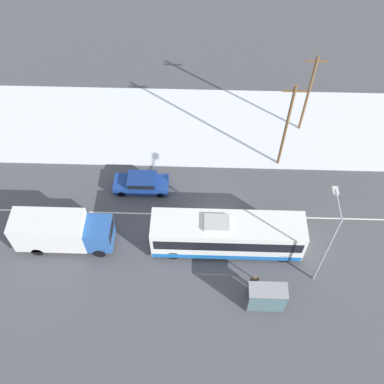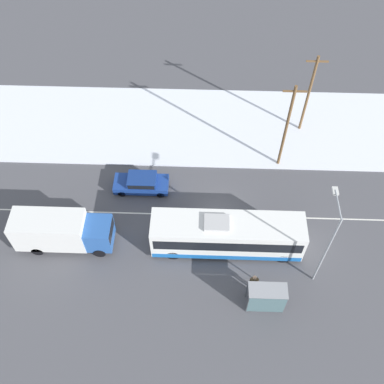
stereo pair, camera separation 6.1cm
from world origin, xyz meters
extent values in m
plane|color=#4C4C51|center=(0.00, 0.00, 0.00)|extent=(120.00, 120.00, 0.00)
cube|color=silver|center=(0.00, 10.03, 0.06)|extent=(80.00, 10.02, 0.12)
cube|color=silver|center=(0.00, 0.00, 0.00)|extent=(60.00, 0.12, 0.00)
cube|color=white|center=(0.61, -2.80, 1.72)|extent=(11.18, 2.55, 2.89)
cube|color=black|center=(0.61, -2.80, 2.06)|extent=(10.74, 2.57, 1.10)
cube|color=blue|center=(0.61, -2.80, 0.53)|extent=(11.07, 2.57, 0.52)
cube|color=#B2B2B2|center=(-0.23, -2.80, 3.28)|extent=(1.80, 1.40, 0.24)
cylinder|color=black|center=(4.80, -3.93, 0.50)|extent=(1.00, 0.28, 1.00)
cylinder|color=black|center=(4.80, -1.66, 0.50)|extent=(1.00, 0.28, 1.00)
cylinder|color=black|center=(-3.38, -3.93, 0.50)|extent=(1.00, 0.28, 1.00)
cylinder|color=black|center=(-3.38, -1.66, 0.50)|extent=(1.00, 0.28, 1.00)
cube|color=silver|center=(-12.51, -2.91, 1.85)|extent=(5.36, 2.30, 2.71)
cube|color=#2856A3|center=(-8.88, -2.91, 1.55)|extent=(1.90, 2.18, 2.11)
cube|color=black|center=(-7.95, -2.91, 1.97)|extent=(0.06, 1.96, 0.93)
cylinder|color=black|center=(-8.88, -3.93, 0.45)|extent=(0.90, 0.26, 0.90)
cylinder|color=black|center=(-8.88, -1.89, 0.45)|extent=(0.90, 0.26, 0.90)
cylinder|color=black|center=(-13.58, -3.93, 0.45)|extent=(0.90, 0.26, 0.90)
cylinder|color=black|center=(-13.58, -1.89, 0.45)|extent=(0.90, 0.26, 0.90)
cube|color=navy|center=(-6.39, 2.52, 0.58)|extent=(4.52, 1.80, 0.72)
cube|color=navy|center=(-6.28, 2.52, 1.22)|extent=(2.35, 1.66, 0.55)
cube|color=black|center=(-6.28, 2.52, 1.23)|extent=(2.16, 1.69, 0.44)
cylinder|color=black|center=(-7.95, 1.73, 0.32)|extent=(0.64, 0.22, 0.64)
cylinder|color=black|center=(-7.95, 3.31, 0.32)|extent=(0.64, 0.22, 0.64)
cylinder|color=black|center=(-4.73, 1.73, 0.32)|extent=(0.64, 0.22, 0.64)
cylinder|color=black|center=(-4.73, 3.31, 0.32)|extent=(0.64, 0.22, 0.64)
cylinder|color=#23232D|center=(2.37, -6.16, 0.41)|extent=(0.12, 0.12, 0.81)
cylinder|color=#23232D|center=(2.61, -6.16, 0.41)|extent=(0.12, 0.12, 0.81)
cube|color=brown|center=(2.49, -6.16, 1.15)|extent=(0.42, 0.23, 0.67)
sphere|color=tan|center=(2.49, -6.16, 1.63)|extent=(0.28, 0.28, 0.28)
cylinder|color=brown|center=(2.22, -6.16, 1.11)|extent=(0.11, 0.11, 0.64)
cylinder|color=brown|center=(2.76, -6.16, 1.11)|extent=(0.11, 0.11, 0.64)
cube|color=gray|center=(3.23, -7.41, 2.37)|extent=(2.62, 1.20, 0.06)
cube|color=slate|center=(3.23, -7.99, 1.20)|extent=(2.51, 0.04, 2.16)
cylinder|color=#474C51|center=(1.96, -6.85, 1.17)|extent=(0.08, 0.08, 2.34)
cylinder|color=#474C51|center=(4.50, -6.85, 1.17)|extent=(0.08, 0.08, 2.34)
cylinder|color=#474C51|center=(1.96, -7.97, 1.17)|extent=(0.08, 0.08, 2.34)
cylinder|color=#474C51|center=(4.50, -7.97, 1.17)|extent=(0.08, 0.08, 2.34)
cylinder|color=#9EA3A8|center=(6.94, -5.32, 4.02)|extent=(0.14, 0.14, 8.03)
cylinder|color=#9EA3A8|center=(6.94, -4.22, 7.88)|extent=(0.10, 2.21, 0.10)
cube|color=silver|center=(6.94, -3.12, 7.81)|extent=(0.36, 0.60, 0.16)
cylinder|color=brown|center=(5.27, 5.64, 4.35)|extent=(0.24, 0.24, 8.70)
cube|color=brown|center=(5.27, 5.64, 8.20)|extent=(1.80, 0.12, 0.12)
cylinder|color=brown|center=(7.61, 9.99, 4.06)|extent=(0.24, 0.24, 8.11)
cube|color=brown|center=(7.61, 9.99, 7.61)|extent=(1.80, 0.12, 0.12)
camera|label=1|loc=(-1.47, -20.07, 30.17)|focal=42.00mm
camera|label=2|loc=(-1.41, -20.07, 30.17)|focal=42.00mm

